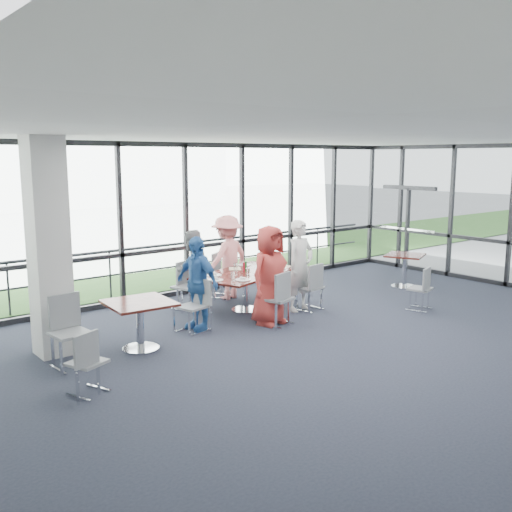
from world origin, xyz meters
TOP-DOWN VIEW (x-y plane):
  - floor at (0.00, 0.00)m, footprint 12.00×10.00m
  - ceiling at (0.00, 0.00)m, footprint 12.00×10.00m
  - curtain_wall_back at (0.00, 5.00)m, footprint 12.00×0.10m
  - exit_door at (6.00, 3.75)m, footprint 0.12×1.60m
  - structural_column at (-3.60, 3.00)m, footprint 0.50×0.50m
  - apron at (0.00, 10.00)m, footprint 80.00×70.00m
  - grass_strip at (0.00, 8.00)m, footprint 80.00×5.00m
  - hangar_main at (4.00, 32.00)m, footprint 24.00×10.00m
  - guard_rail at (0.00, 5.60)m, footprint 12.00×0.06m
  - main_table at (0.11, 3.10)m, footprint 2.35×1.73m
  - side_table_left at (-2.52, 2.35)m, footprint 1.01×1.01m
  - side_table_right at (4.11, 2.41)m, footprint 1.03×1.03m
  - diner_near_left at (-0.10, 2.15)m, footprint 0.93×0.68m
  - diner_near_right at (0.92, 2.46)m, footprint 0.67×0.51m
  - diner_far_left at (-0.58, 3.89)m, footprint 0.84×0.64m
  - diner_far_right at (0.41, 4.09)m, footprint 1.21×0.80m
  - diner_end at (-1.25, 2.71)m, footprint 0.66×1.01m
  - chair_main_nl at (-0.05, 2.01)m, footprint 0.56×0.56m
  - chair_main_nr at (1.07, 2.36)m, footprint 0.49×0.49m
  - chair_main_fl at (-0.71, 3.93)m, footprint 0.55×0.55m
  - chair_main_fr at (0.33, 4.34)m, footprint 0.59×0.59m
  - chair_main_end at (-1.42, 2.61)m, footprint 0.50×0.50m
  - chair_spare_la at (-3.81, 1.26)m, footprint 0.52×0.52m
  - chair_spare_lb at (-3.62, 2.28)m, footprint 0.52×0.52m
  - chair_spare_r at (2.72, 1.03)m, footprint 0.51×0.51m
  - plate_nl at (-0.37, 2.57)m, footprint 0.28×0.28m
  - plate_nr at (0.81, 2.93)m, footprint 0.24×0.24m
  - plate_fl at (-0.54, 3.22)m, footprint 0.28×0.28m
  - plate_fr at (0.53, 3.67)m, footprint 0.26×0.26m
  - plate_end at (-0.76, 2.85)m, footprint 0.27×0.27m
  - tumbler_a at (-0.05, 2.83)m, footprint 0.07×0.07m
  - tumbler_b at (0.49, 2.97)m, footprint 0.07×0.07m
  - tumbler_c at (0.07, 3.36)m, footprint 0.07×0.07m
  - tumbler_d at (-0.49, 2.71)m, footprint 0.07×0.07m
  - menu_a at (0.13, 2.61)m, footprint 0.33×0.34m
  - menu_b at (1.01, 3.03)m, footprint 0.38×0.32m
  - menu_c at (0.15, 3.50)m, footprint 0.37×0.40m
  - condiment_caddy at (0.19, 3.18)m, footprint 0.10×0.07m
  - ketchup_bottle at (0.11, 3.15)m, footprint 0.06×0.06m
  - green_bottle at (0.14, 3.14)m, footprint 0.05×0.05m

SIDE VIEW (x-z plane):
  - apron at x=0.00m, z-range -0.03..-0.01m
  - floor at x=0.00m, z-range -0.02..0.00m
  - grass_strip at x=0.00m, z-range 0.01..0.01m
  - chair_spare_la at x=-3.81m, z-range 0.00..0.82m
  - chair_spare_r at x=2.72m, z-range 0.00..0.83m
  - chair_main_end at x=-1.42m, z-range 0.00..0.86m
  - chair_main_fl at x=-0.71m, z-range 0.00..0.88m
  - chair_main_fr at x=0.33m, z-range 0.00..0.88m
  - chair_main_nr at x=1.07m, z-range 0.00..0.89m
  - chair_main_nl at x=-0.05m, z-range 0.00..0.94m
  - chair_spare_lb at x=-3.62m, z-range 0.00..0.98m
  - guard_rail at x=0.00m, z-range 0.47..0.53m
  - side_table_right at x=4.11m, z-range 0.24..0.99m
  - main_table at x=0.11m, z-range 0.26..1.01m
  - side_table_left at x=-2.52m, z-range 0.27..1.02m
  - menu_a at x=0.13m, z-range 0.75..0.75m
  - menu_b at x=1.01m, z-range 0.75..0.75m
  - menu_c at x=0.15m, z-range 0.75..0.75m
  - plate_nl at x=-0.37m, z-range 0.75..0.76m
  - plate_nr at x=0.81m, z-range 0.75..0.76m
  - plate_fl at x=-0.54m, z-range 0.75..0.76m
  - plate_fr at x=0.53m, z-range 0.75..0.76m
  - plate_end at x=-0.76m, z-range 0.75..0.76m
  - diner_far_left at x=-0.58m, z-range 0.00..1.53m
  - condiment_caddy at x=0.19m, z-range 0.75..0.79m
  - diner_end at x=-1.25m, z-range 0.00..1.60m
  - tumbler_b at x=0.49m, z-range 0.75..0.88m
  - tumbler_a at x=-0.05m, z-range 0.75..0.89m
  - tumbler_c at x=0.07m, z-range 0.75..0.89m
  - tumbler_d at x=-0.49m, z-range 0.75..0.90m
  - ketchup_bottle at x=0.11m, z-range 0.75..0.93m
  - green_bottle at x=0.14m, z-range 0.75..0.95m
  - diner_far_right at x=0.41m, z-range 0.00..1.73m
  - diner_near_right at x=0.92m, z-range 0.00..1.74m
  - diner_near_left at x=-0.10m, z-range 0.00..1.74m
  - exit_door at x=6.00m, z-range 0.00..2.10m
  - curtain_wall_back at x=0.00m, z-range 0.00..3.20m
  - structural_column at x=-3.60m, z-range 0.00..3.20m
  - hangar_main at x=4.00m, z-range 0.00..6.00m
  - ceiling at x=0.00m, z-range 3.18..3.22m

